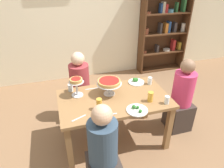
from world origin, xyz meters
TOP-DOWN VIEW (x-y plane):
  - ground_plane at (0.00, 0.00)m, footprint 12.00×12.00m
  - rear_partition at (0.00, 2.20)m, footprint 8.00×0.12m
  - dining_table at (0.00, 0.00)m, footprint 1.42×0.81m
  - bookshelf at (1.79, 2.02)m, footprint 1.10×0.30m
  - diner_head_east at (1.03, 0.00)m, footprint 0.34×0.34m
  - diner_far_left at (-0.35, 0.68)m, footprint 0.34×0.34m
  - diner_near_left at (-0.33, -0.68)m, footprint 0.34×0.34m
  - deep_dish_pizza_stand at (-0.04, 0.11)m, footprint 0.32×0.32m
  - personal_pizza_stand at (-0.45, 0.19)m, footprint 0.19×0.19m
  - salad_plate_near_diner at (0.42, 0.29)m, footprint 0.23×0.23m
  - salad_plate_far_diner at (0.18, -0.34)m, footprint 0.25×0.25m
  - beer_glass_amber_tall at (0.41, -0.20)m, footprint 0.07×0.07m
  - beer_glass_amber_short at (-0.24, -0.18)m, footprint 0.07×0.07m
  - water_glass_clear_near at (-0.52, 0.33)m, footprint 0.07×0.07m
  - water_glass_clear_far at (0.58, -0.30)m, footprint 0.06×0.06m
  - water_glass_clear_spare at (0.59, 0.20)m, footprint 0.06×0.06m
  - cutlery_fork_near at (-0.23, 0.30)m, footprint 0.18×0.02m
  - cutlery_knife_near at (-0.50, -0.28)m, footprint 0.17×0.08m
  - cutlery_knife_far at (-0.15, -0.32)m, footprint 0.18×0.02m

SIDE VIEW (x-z plane):
  - ground_plane at x=0.00m, z-range 0.00..0.00m
  - diner_head_east at x=1.03m, z-range -0.08..1.07m
  - diner_far_left at x=-0.35m, z-range -0.08..1.07m
  - diner_near_left at x=-0.33m, z-range -0.08..1.07m
  - dining_table at x=0.00m, z-range 0.27..1.01m
  - cutlery_fork_near at x=-0.23m, z-range 0.74..0.74m
  - cutlery_knife_near at x=-0.50m, z-range 0.74..0.74m
  - cutlery_knife_far at x=-0.15m, z-range 0.74..0.74m
  - salad_plate_far_diner at x=0.18m, z-range 0.72..0.78m
  - salad_plate_near_diner at x=0.42m, z-range 0.72..0.79m
  - water_glass_clear_near at x=-0.52m, z-range 0.74..0.84m
  - water_glass_clear_far at x=0.58m, z-range 0.74..0.84m
  - water_glass_clear_spare at x=0.59m, z-range 0.74..0.85m
  - beer_glass_amber_tall at x=0.41m, z-range 0.74..0.87m
  - beer_glass_amber_short at x=-0.24m, z-range 0.74..0.89m
  - deep_dish_pizza_stand at x=-0.04m, z-range 0.80..1.01m
  - personal_pizza_stand at x=-0.45m, z-range 0.80..1.05m
  - bookshelf at x=1.79m, z-range 0.03..2.25m
  - rear_partition at x=0.00m, z-range 0.00..2.80m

